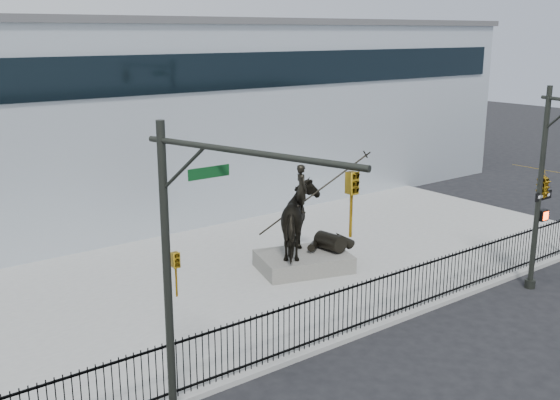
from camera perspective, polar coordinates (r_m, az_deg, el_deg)
ground at (r=19.36m, az=10.08°, el=-12.46°), size 120.00×120.00×0.00m
plaza at (r=24.14m, az=-2.28°, el=-6.46°), size 30.00×12.00×0.15m
building at (r=34.28m, az=-15.11°, el=6.95°), size 44.00×14.00×9.00m
picket_fence at (r=19.75m, az=7.50°, el=-8.89°), size 22.10×0.10×1.50m
statue_plinth at (r=24.28m, az=2.06°, el=-5.37°), size 3.77×3.09×0.61m
equestrian_statue at (r=23.81m, az=2.23°, el=-1.77°), size 4.00×3.11×3.53m
traffic_signal_left at (r=13.33m, az=-7.23°, el=-6.13°), size 1.52×4.84×7.00m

